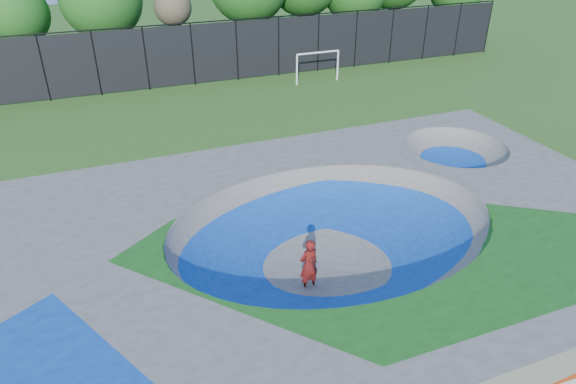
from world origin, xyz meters
name	(u,v)px	position (x,y,z in m)	size (l,w,h in m)	color
ground	(332,258)	(0.00, 0.00, 0.00)	(120.00, 120.00, 0.00)	#2C5A19
skate_deck	(333,240)	(0.00, 0.00, 0.75)	(22.00, 14.00, 1.50)	gray
skater	(309,265)	(-1.37, -1.14, 0.89)	(0.65, 0.43, 1.79)	#B6190E
skateboard	(308,287)	(-1.37, -1.14, 0.03)	(0.78, 0.22, 0.05)	black
soccer_goal	(318,61)	(7.84, 18.48, 1.43)	(3.12, 0.12, 2.06)	white
fence	(193,53)	(0.00, 21.00, 2.10)	(48.09, 0.09, 4.04)	black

